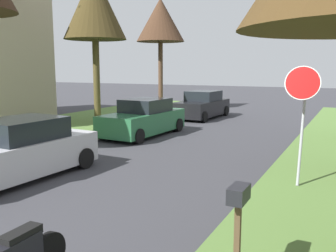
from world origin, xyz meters
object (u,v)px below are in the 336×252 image
object	(u,v)px
stop_sign_far	(302,100)
parked_sedan_silver	(17,151)
street_tree_left_mid_b	(94,6)
curbside_mailbox	(238,205)
street_tree_left_far	(160,21)
parked_sedan_green	(144,119)
parked_sedan_black	(202,106)

from	to	relation	value
stop_sign_far	parked_sedan_silver	xyz separation A→B (m)	(-6.71, -2.54, -1.42)
street_tree_left_mid_b	curbside_mailbox	distance (m)	16.17
stop_sign_far	street_tree_left_far	distance (m)	18.05
parked_sedan_silver	parked_sedan_green	size ratio (longest dim) A/B	1.00
parked_sedan_silver	parked_sedan_green	xyz separation A→B (m)	(-0.32, 7.03, 0.00)
parked_sedan_silver	street_tree_left_mid_b	bearing A→B (deg)	115.59
stop_sign_far	parked_sedan_black	distance (m)	13.02
parked_sedan_green	parked_sedan_black	xyz separation A→B (m)	(0.15, 6.48, 0.00)
stop_sign_far	curbside_mailbox	world-z (taller)	stop_sign_far
street_tree_left_mid_b	parked_sedan_silver	size ratio (longest dim) A/B	1.73
parked_sedan_green	curbside_mailbox	bearing A→B (deg)	-52.80
street_tree_left_far	parked_sedan_silver	world-z (taller)	street_tree_left_far
street_tree_left_mid_b	parked_sedan_green	xyz separation A→B (m)	(3.98, -1.96, -5.28)
stop_sign_far	parked_sedan_silver	distance (m)	7.31
street_tree_left_far	parked_sedan_green	xyz separation A→B (m)	(4.06, -9.20, -5.36)
street_tree_left_far	street_tree_left_mid_b	bearing A→B (deg)	-89.40
curbside_mailbox	parked_sedan_black	bearing A→B (deg)	113.35
parked_sedan_silver	curbside_mailbox	bearing A→B (deg)	-16.86
parked_sedan_black	curbside_mailbox	distance (m)	16.87
stop_sign_far	parked_sedan_silver	size ratio (longest dim) A/B	0.65
parked_sedan_green	curbside_mailbox	size ratio (longest dim) A/B	3.52
parked_sedan_green	street_tree_left_far	bearing A→B (deg)	113.80
curbside_mailbox	street_tree_left_mid_b	bearing A→B (deg)	134.63
street_tree_left_far	parked_sedan_green	size ratio (longest dim) A/B	1.69
curbside_mailbox	parked_sedan_silver	bearing A→B (deg)	163.14
stop_sign_far	parked_sedan_black	bearing A→B (deg)	122.08
stop_sign_far	parked_sedan_black	world-z (taller)	stop_sign_far
parked_sedan_silver	street_tree_left_far	bearing A→B (deg)	105.09
street_tree_left_far	parked_sedan_green	bearing A→B (deg)	-66.20
street_tree_left_mid_b	curbside_mailbox	xyz separation A→B (m)	(10.82, -10.95, -4.94)
parked_sedan_silver	parked_sedan_green	distance (m)	7.03
parked_sedan_silver	stop_sign_far	bearing A→B (deg)	20.73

